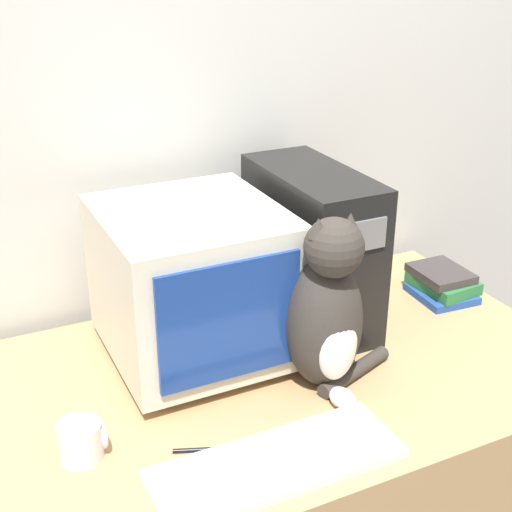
{
  "coord_description": "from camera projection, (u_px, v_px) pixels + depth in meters",
  "views": [
    {
      "loc": [
        -0.6,
        -0.83,
        1.7
      ],
      "look_at": [
        0.02,
        0.45,
        1.06
      ],
      "focal_mm": 50.0,
      "sensor_mm": 36.0,
      "label": 1
    }
  ],
  "objects": [
    {
      "name": "book_stack",
      "position": [
        442.0,
        283.0,
        2.0
      ],
      "size": [
        0.16,
        0.19,
        0.08
      ],
      "color": "#234793",
      "rests_on": "desk"
    },
    {
      "name": "desk",
      "position": [
        256.0,
        503.0,
        1.81
      ],
      "size": [
        1.54,
        0.84,
        0.77
      ],
      "color": "tan",
      "rests_on": "ground_plane"
    },
    {
      "name": "mug",
      "position": [
        82.0,
        441.0,
        1.38
      ],
      "size": [
        0.09,
        0.09,
        0.08
      ],
      "color": "white",
      "rests_on": "desk"
    },
    {
      "name": "wall_back",
      "position": [
        175.0,
        126.0,
        1.85
      ],
      "size": [
        7.0,
        0.05,
        2.5
      ],
      "color": "silver",
      "rests_on": "ground_plane"
    },
    {
      "name": "cat",
      "position": [
        327.0,
        313.0,
        1.54
      ],
      "size": [
        0.28,
        0.23,
        0.42
      ],
      "rotation": [
        0.0,
        0.0,
        -0.05
      ],
      "color": "#38332D",
      "rests_on": "desk"
    },
    {
      "name": "computer_tower",
      "position": [
        311.0,
        248.0,
        1.81
      ],
      "size": [
        0.19,
        0.43,
        0.41
      ],
      "color": "black",
      "rests_on": "desk"
    },
    {
      "name": "crt_monitor",
      "position": [
        193.0,
        283.0,
        1.66
      ],
      "size": [
        0.4,
        0.44,
        0.37
      ],
      "color": "beige",
      "rests_on": "desk"
    },
    {
      "name": "keyboard",
      "position": [
        277.0,
        463.0,
        1.36
      ],
      "size": [
        0.49,
        0.17,
        0.02
      ],
      "color": "silver",
      "rests_on": "desk"
    },
    {
      "name": "pen",
      "position": [
        207.0,
        449.0,
        1.4
      ],
      "size": [
        0.13,
        0.06,
        0.01
      ],
      "color": "black",
      "rests_on": "desk"
    }
  ]
}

